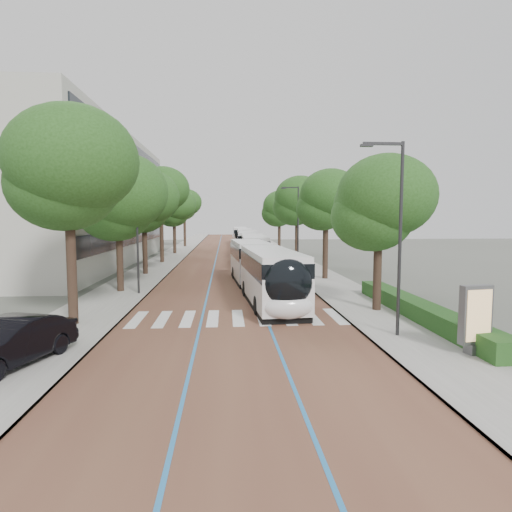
% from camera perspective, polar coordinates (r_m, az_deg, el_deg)
% --- Properties ---
extents(ground, '(160.00, 160.00, 0.00)m').
position_cam_1_polar(ground, '(20.78, -2.91, -8.93)').
color(ground, '#51544C').
rests_on(ground, ground).
extents(road, '(11.00, 140.00, 0.02)m').
position_cam_1_polar(road, '(60.36, -3.68, 0.32)').
color(road, brown).
rests_on(road, ground).
extents(sidewalk_left, '(4.00, 140.00, 0.12)m').
position_cam_1_polar(sidewalk_left, '(60.78, -10.77, 0.32)').
color(sidewalk_left, gray).
rests_on(sidewalk_left, ground).
extents(sidewalk_right, '(4.00, 140.00, 0.12)m').
position_cam_1_polar(sidewalk_right, '(60.87, 3.40, 0.40)').
color(sidewalk_right, gray).
rests_on(sidewalk_right, ground).
extents(kerb_left, '(0.20, 140.00, 0.14)m').
position_cam_1_polar(kerb_left, '(60.58, -8.98, 0.33)').
color(kerb_left, gray).
rests_on(kerb_left, ground).
extents(kerb_right, '(0.20, 140.00, 0.14)m').
position_cam_1_polar(kerb_right, '(60.65, 1.62, 0.39)').
color(kerb_right, gray).
rests_on(kerb_right, ground).
extents(zebra_crossing, '(10.55, 3.60, 0.01)m').
position_cam_1_polar(zebra_crossing, '(21.75, -2.43, -8.22)').
color(zebra_crossing, silver).
rests_on(zebra_crossing, ground).
extents(lane_line_left, '(0.12, 126.00, 0.01)m').
position_cam_1_polar(lane_line_left, '(60.37, -5.20, 0.32)').
color(lane_line_left, '#236EAF').
rests_on(lane_line_left, road).
extents(lane_line_right, '(0.12, 126.00, 0.01)m').
position_cam_1_polar(lane_line_right, '(60.39, -2.16, 0.34)').
color(lane_line_right, '#236EAF').
rests_on(lane_line_right, road).
extents(office_building, '(18.11, 40.00, 14.00)m').
position_cam_1_polar(office_building, '(51.84, -25.86, 6.77)').
color(office_building, '#A7A59B').
rests_on(office_building, ground).
extents(hedge, '(1.20, 14.00, 0.80)m').
position_cam_1_polar(hedge, '(22.73, 20.85, -6.69)').
color(hedge, '#184618').
rests_on(hedge, sidewalk_right).
extents(streetlight_near, '(1.82, 0.20, 8.00)m').
position_cam_1_polar(streetlight_near, '(18.53, 18.20, 4.18)').
color(streetlight_near, '#2A2A2C').
rests_on(streetlight_near, sidewalk_right).
extents(streetlight_far, '(1.82, 0.20, 8.00)m').
position_cam_1_polar(streetlight_far, '(42.73, 5.39, 4.79)').
color(streetlight_far, '#2A2A2C').
rests_on(streetlight_far, sidewalk_right).
extents(lamp_post_left, '(0.14, 0.14, 8.00)m').
position_cam_1_polar(lamp_post_left, '(28.74, -15.55, 3.09)').
color(lamp_post_left, '#2A2A2C').
rests_on(lamp_post_left, sidewalk_left).
extents(trees_left, '(6.07, 60.63, 10.07)m').
position_cam_1_polar(trees_left, '(44.19, -13.43, 7.13)').
color(trees_left, black).
rests_on(trees_left, ground).
extents(trees_right, '(5.77, 47.37, 9.17)m').
position_cam_1_polar(trees_right, '(45.13, 6.30, 6.58)').
color(trees_right, black).
rests_on(trees_right, ground).
extents(lead_bus, '(3.77, 18.52, 3.20)m').
position_cam_1_polar(lead_bus, '(28.27, 0.68, -1.82)').
color(lead_bus, black).
rests_on(lead_bus, ground).
extents(bus_queued_0, '(2.86, 12.46, 3.20)m').
position_cam_1_polar(bus_queued_0, '(44.58, -0.22, 0.71)').
color(bus_queued_0, silver).
rests_on(bus_queued_0, ground).
extents(bus_queued_1, '(3.13, 12.51, 3.20)m').
position_cam_1_polar(bus_queued_1, '(56.58, -1.05, 1.64)').
color(bus_queued_1, silver).
rests_on(bus_queued_1, ground).
extents(bus_queued_2, '(2.91, 12.47, 3.20)m').
position_cam_1_polar(bus_queued_2, '(70.19, -1.44, 2.31)').
color(bus_queued_2, silver).
rests_on(bus_queued_2, ground).
extents(bus_queued_3, '(2.57, 12.40, 3.20)m').
position_cam_1_polar(bus_queued_3, '(82.56, -2.15, 2.73)').
color(bus_queued_3, silver).
rests_on(bus_queued_3, ground).
extents(ad_panel, '(1.25, 0.56, 2.51)m').
position_cam_1_polar(ad_panel, '(17.44, 27.23, -7.37)').
color(ad_panel, '#59595B').
rests_on(ad_panel, sidewalk_right).
extents(parked_car, '(3.09, 5.09, 1.58)m').
position_cam_1_polar(parked_car, '(16.62, -29.95, -9.95)').
color(parked_car, black).
rests_on(parked_car, sidewalk_left).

